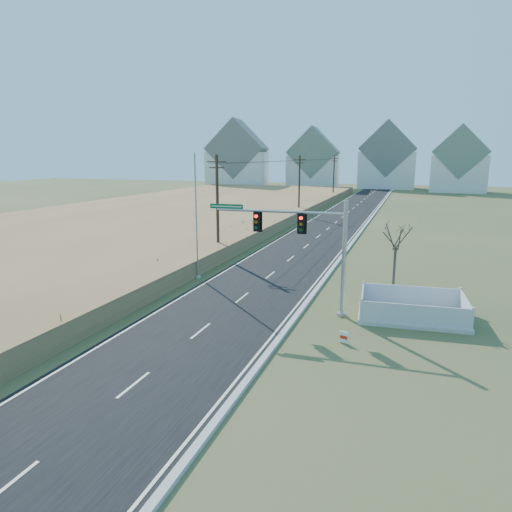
{
  "coord_description": "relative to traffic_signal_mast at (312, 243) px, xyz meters",
  "views": [
    {
      "loc": [
        9.99,
        -21.97,
        8.89
      ],
      "look_at": [
        1.77,
        1.62,
        3.4
      ],
      "focal_mm": 32.0,
      "sensor_mm": 36.0,
      "label": 1
    }
  ],
  "objects": [
    {
      "name": "condo_n",
      "position": [
        -2.67,
        109.19,
        3.52
      ],
      "size": [
        15.27,
        10.2,
        18.54
      ],
      "color": "silver",
      "rests_on": "ground"
    },
    {
      "name": "utility_pole_far",
      "position": [
        -11.17,
        72.19,
        0.59
      ],
      "size": [
        1.8,
        0.26,
        9.0
      ],
      "color": "#422D1E",
      "rests_on": "ground"
    },
    {
      "name": "condo_nnw",
      "position": [
        -22.67,
        105.19,
        2.84
      ],
      "size": [
        14.93,
        11.17,
        17.03
      ],
      "rotation": [
        0.0,
        0.0,
        0.07
      ],
      "color": "silver",
      "rests_on": "ground"
    },
    {
      "name": "fence_enclosure",
      "position": [
        5.6,
        1.09,
        -3.82
      ],
      "size": [
        6.11,
        4.43,
        1.32
      ],
      "rotation": [
        0.0,
        0.0,
        0.08
      ],
      "color": "#B7B5AD",
      "rests_on": "ground"
    },
    {
      "name": "traffic_signal_mast",
      "position": [
        0.0,
        0.0,
        0.0
      ],
      "size": [
        8.25,
        0.56,
        6.56
      ],
      "rotation": [
        0.0,
        0.0,
        0.03
      ],
      "color": "#9EA0A5",
      "rests_on": "ground"
    },
    {
      "name": "condo_nw",
      "position": [
        -42.67,
        97.19,
        3.61
      ],
      "size": [
        17.69,
        13.38,
        19.05
      ],
      "rotation": [
        0.0,
        0.0,
        0.14
      ],
      "color": "silver",
      "rests_on": "ground"
    },
    {
      "name": "reed_marsh",
      "position": [
        -28.67,
        37.19,
        -3.44
      ],
      "size": [
        38.0,
        110.0,
        1.3
      ],
      "primitive_type": "cube",
      "color": "#AF824F",
      "rests_on": "ground"
    },
    {
      "name": "utility_pole_near",
      "position": [
        -11.17,
        12.19,
        0.59
      ],
      "size": [
        1.8,
        0.26,
        9.0
      ],
      "color": "#422D1E",
      "rests_on": "ground"
    },
    {
      "name": "open_sign",
      "position": [
        2.53,
        -3.83,
        -3.79
      ],
      "size": [
        0.46,
        0.18,
        0.57
      ],
      "rotation": [
        0.0,
        0.0,
        -0.28
      ],
      "color": "white",
      "rests_on": "ground"
    },
    {
      "name": "road",
      "position": [
        -4.67,
        47.19,
        -4.06
      ],
      "size": [
        8.0,
        180.0,
        0.06
      ],
      "primitive_type": "cube",
      "color": "black",
      "rests_on": "ground"
    },
    {
      "name": "condo_ne",
      "position": [
        15.33,
        101.19,
        2.74
      ],
      "size": [
        14.12,
        10.51,
        16.52
      ],
      "rotation": [
        0.0,
        0.0,
        -0.1
      ],
      "color": "silver",
      "rests_on": "ground"
    },
    {
      "name": "ground",
      "position": [
        -4.67,
        -2.81,
        -4.09
      ],
      "size": [
        260.0,
        260.0,
        0.0
      ],
      "primitive_type": "plane",
      "color": "#3F4A24",
      "rests_on": "ground"
    },
    {
      "name": "bare_tree",
      "position": [
        4.42,
        3.45,
        0.14
      ],
      "size": [
        1.98,
        1.98,
        5.25
      ],
      "color": "#4C3F33",
      "rests_on": "ground"
    },
    {
      "name": "flagpole",
      "position": [
        -9.55,
        4.76,
        -0.45
      ],
      "size": [
        0.41,
        0.41,
        9.13
      ],
      "color": "#B7B5AD",
      "rests_on": "ground"
    },
    {
      "name": "curb",
      "position": [
        -0.52,
        47.19,
        -4.0
      ],
      "size": [
        0.3,
        180.0,
        0.18
      ],
      "primitive_type": "cube",
      "color": "#B2AFA8",
      "rests_on": "ground"
    },
    {
      "name": "utility_pole_mid",
      "position": [
        -11.17,
        42.19,
        0.59
      ],
      "size": [
        1.8,
        0.26,
        9.0
      ],
      "color": "#422D1E",
      "rests_on": "ground"
    }
  ]
}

